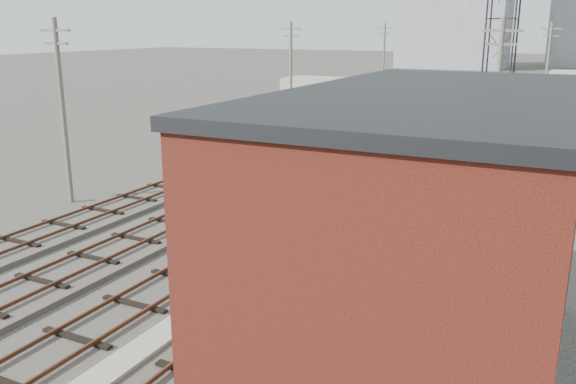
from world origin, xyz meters
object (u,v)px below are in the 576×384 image
Objects in this scene: switch_stand at (383,155)px; car_silver at (288,114)px; site_trailer at (357,109)px; car_grey at (307,111)px; signal_mast at (242,312)px; car_red at (259,115)px.

switch_stand is 0.28× the size of car_silver.
car_grey is (-5.99, 2.32, -0.81)m from site_trailer.
signal_mast is at bearing -170.53° from car_grey.
signal_mast is 42.34m from site_trailer.
car_silver is (-6.00, -1.80, -0.64)m from site_trailer.
site_trailer is at bearing -59.96° from car_silver.
switch_stand is at bearing -60.10° from site_trailer.
site_trailer reaches higher than switch_stand.
switch_stand is 21.76m from car_grey.
switch_stand reaches higher than car_red.
car_red reaches higher than car_grey.
car_grey is at bearing 112.91° from signal_mast.
switch_stand is at bearing -155.75° from car_grey.
site_trailer is 1.64× the size of car_red.
switch_stand is 0.19× the size of site_trailer.
signal_mast reaches higher than car_grey.
car_silver is at bearing -49.06° from car_red.
car_red is at bearing 163.66° from switch_stand.
car_silver reaches higher than car_grey.
switch_stand reaches higher than car_grey.
car_silver is (-13.31, 13.08, 0.15)m from switch_stand.
car_silver is at bearing 156.37° from switch_stand.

